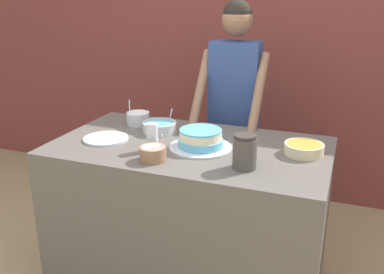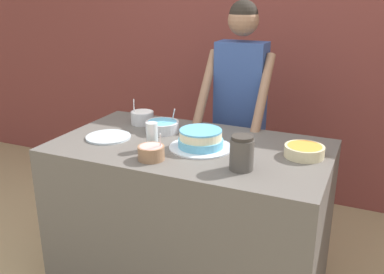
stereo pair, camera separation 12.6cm
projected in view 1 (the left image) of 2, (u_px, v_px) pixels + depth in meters
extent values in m
cube|color=brown|center=(253.00, 48.00, 3.64)|extent=(10.00, 0.05, 2.60)
cube|color=#5B5651|center=(190.00, 217.00, 2.59)|extent=(1.56, 0.88, 0.94)
cylinder|color=#2D2D38|center=(222.00, 180.00, 3.23)|extent=(0.10, 0.10, 0.83)
cylinder|color=#2D2D38|center=(242.00, 183.00, 3.18)|extent=(0.10, 0.10, 0.83)
cube|color=#334C8C|center=(235.00, 87.00, 2.97)|extent=(0.34, 0.19, 0.62)
cylinder|color=#8E664C|center=(200.00, 90.00, 2.89)|extent=(0.06, 0.39, 0.52)
cylinder|color=#8E664C|center=(258.00, 95.00, 2.75)|extent=(0.06, 0.39, 0.52)
sphere|color=#8E664C|center=(237.00, 20.00, 2.82)|extent=(0.21, 0.21, 0.21)
sphere|color=black|center=(238.00, 14.00, 2.81)|extent=(0.19, 0.19, 0.19)
cylinder|color=silver|center=(201.00, 147.00, 2.39)|extent=(0.35, 0.35, 0.01)
cylinder|color=#60B7E0|center=(201.00, 143.00, 2.38)|extent=(0.25, 0.25, 0.04)
cylinder|color=#F4EABC|center=(201.00, 135.00, 2.36)|extent=(0.24, 0.24, 0.04)
cylinder|color=#60B7E0|center=(201.00, 130.00, 2.35)|extent=(0.24, 0.24, 0.01)
cylinder|color=#936B4C|center=(153.00, 154.00, 2.20)|extent=(0.14, 0.14, 0.07)
cylinder|color=pink|center=(153.00, 148.00, 2.19)|extent=(0.12, 0.12, 0.01)
cylinder|color=silver|center=(162.00, 145.00, 2.20)|extent=(0.04, 0.07, 0.14)
cylinder|color=silver|center=(160.00, 127.00, 2.64)|extent=(0.21, 0.21, 0.06)
cylinder|color=#60B7E0|center=(159.00, 123.00, 2.63)|extent=(0.18, 0.18, 0.01)
cylinder|color=silver|center=(170.00, 119.00, 2.66)|extent=(0.05, 0.04, 0.14)
cylinder|color=beige|center=(304.00, 149.00, 2.29)|extent=(0.21, 0.21, 0.06)
cylinder|color=#EF9938|center=(304.00, 145.00, 2.28)|extent=(0.18, 0.18, 0.01)
cylinder|color=silver|center=(138.00, 118.00, 2.79)|extent=(0.15, 0.15, 0.08)
cylinder|color=white|center=(138.00, 113.00, 2.78)|extent=(0.13, 0.13, 0.01)
cylinder|color=silver|center=(130.00, 112.00, 2.77)|extent=(0.04, 0.06, 0.15)
cylinder|color=silver|center=(152.00, 137.00, 2.33)|extent=(0.06, 0.06, 0.16)
cylinder|color=silver|center=(106.00, 138.00, 2.52)|extent=(0.27, 0.27, 0.01)
cylinder|color=#4C4742|center=(245.00, 153.00, 2.09)|extent=(0.12, 0.12, 0.16)
cylinder|color=#322D28|center=(245.00, 137.00, 2.07)|extent=(0.11, 0.11, 0.02)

